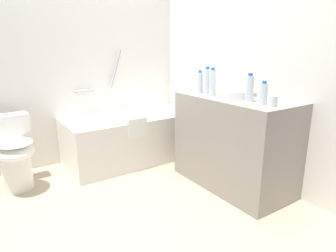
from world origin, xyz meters
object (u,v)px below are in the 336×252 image
object	(u,v)px
water_bottle_0	(200,82)
water_bottle_4	(249,88)
bathtub	(132,136)
water_bottle_1	(263,94)
water_bottle_3	(207,81)
drinking_glass_1	(208,88)
sink_basin	(236,94)
sink_faucet	(249,92)
water_bottle_2	(212,82)
toilet	(14,152)
drinking_glass_0	(273,101)

from	to	relation	value
water_bottle_0	water_bottle_4	xyz separation A→B (m)	(0.02, -0.60, 0.01)
bathtub	water_bottle_4	distance (m)	1.55
water_bottle_1	water_bottle_3	world-z (taller)	water_bottle_3
bathtub	drinking_glass_1	xyz separation A→B (m)	(0.48, -0.75, 0.61)
sink_basin	sink_faucet	bearing A→B (deg)	0.00
sink_basin	drinking_glass_1	distance (m)	0.38
water_bottle_1	water_bottle_3	bearing A→B (deg)	91.99
water_bottle_0	water_bottle_2	size ratio (longest dim) A/B	0.86
sink_basin	drinking_glass_1	xyz separation A→B (m)	(0.01, 0.38, 0.00)
toilet	drinking_glass_0	world-z (taller)	drinking_glass_0
sink_basin	water_bottle_4	world-z (taller)	water_bottle_4
bathtub	water_bottle_0	distance (m)	1.06
water_bottle_2	drinking_glass_1	world-z (taller)	water_bottle_2
water_bottle_1	water_bottle_3	distance (m)	0.64
toilet	drinking_glass_1	world-z (taller)	drinking_glass_1
water_bottle_2	drinking_glass_0	world-z (taller)	water_bottle_2
bathtub	water_bottle_4	world-z (taller)	bathtub
sink_basin	water_bottle_3	bearing A→B (deg)	102.92
drinking_glass_1	water_bottle_3	bearing A→B (deg)	-135.53
water_bottle_4	water_bottle_1	bearing A→B (deg)	-88.29
water_bottle_4	drinking_glass_1	world-z (taller)	water_bottle_4
bathtub	water_bottle_0	world-z (taller)	bathtub
sink_basin	toilet	bearing A→B (deg)	147.28
toilet	water_bottle_4	world-z (taller)	water_bottle_4
water_bottle_0	drinking_glass_0	xyz separation A→B (m)	(0.02, -0.84, -0.06)
drinking_glass_0	water_bottle_0	bearing A→B (deg)	91.32
sink_basin	water_bottle_4	bearing A→B (deg)	-105.35
water_bottle_0	water_bottle_1	world-z (taller)	water_bottle_0
sink_basin	sink_faucet	distance (m)	0.18
toilet	water_bottle_0	bearing A→B (deg)	63.56
toilet	drinking_glass_1	xyz separation A→B (m)	(1.71, -0.72, 0.54)
sink_basin	sink_faucet	xyz separation A→B (m)	(0.18, 0.00, -0.00)
sink_faucet	drinking_glass_0	world-z (taller)	drinking_glass_0
water_bottle_1	water_bottle_4	size ratio (longest dim) A/B	0.79
water_bottle_2	drinking_glass_0	bearing A→B (deg)	-87.59
toilet	water_bottle_4	bearing A→B (deg)	48.51
water_bottle_3	bathtub	bearing A→B (deg)	115.97
water_bottle_1	drinking_glass_0	xyz separation A→B (m)	(-0.01, -0.10, -0.04)
water_bottle_3	drinking_glass_0	size ratio (longest dim) A/B	3.20
water_bottle_3	water_bottle_1	bearing A→B (deg)	-88.01
sink_basin	water_bottle_0	bearing A→B (deg)	100.55
toilet	water_bottle_0	size ratio (longest dim) A/B	3.18
bathtub	water_bottle_3	bearing A→B (deg)	-64.03
toilet	water_bottle_1	bearing A→B (deg)	45.71
water_bottle_3	toilet	bearing A→B (deg)	154.27
bathtub	water_bottle_0	bearing A→B (deg)	-61.29
sink_basin	water_bottle_0	world-z (taller)	water_bottle_0
water_bottle_2	water_bottle_4	xyz separation A→B (m)	(0.03, -0.41, -0.01)
water_bottle_0	water_bottle_2	distance (m)	0.19
water_bottle_2	drinking_glass_1	distance (m)	0.20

